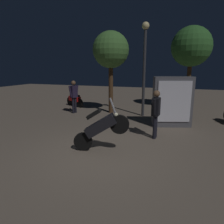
{
  "coord_description": "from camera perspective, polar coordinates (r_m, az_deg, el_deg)",
  "views": [
    {
      "loc": [
        2.07,
        -5.0,
        2.46
      ],
      "look_at": [
        -0.08,
        1.19,
        1.0
      ],
      "focal_mm": 32.09,
      "sensor_mm": 36.0,
      "label": 1
    }
  ],
  "objects": [
    {
      "name": "motorcycle_black_foreground",
      "position": [
        5.88,
        -3.26,
        -4.44
      ],
      "size": [
        1.65,
        0.48,
        1.63
      ],
      "rotation": [
        0.0,
        0.0,
        0.2
      ],
      "color": "black",
      "rests_on": "ground_plane"
    },
    {
      "name": "motorcycle_red_parked_left",
      "position": [
        13.09,
        -10.58,
        3.47
      ],
      "size": [
        1.53,
        0.82,
        1.11
      ],
      "rotation": [
        0.0,
        0.0,
        2.69
      ],
      "color": "black",
      "rests_on": "ground_plane"
    },
    {
      "name": "person_bystander_far",
      "position": [
        11.1,
        -10.82,
        5.14
      ],
      "size": [
        0.35,
        0.66,
        1.77
      ],
      "rotation": [
        0.0,
        0.0,
        2.8
      ],
      "color": "black",
      "rests_on": "ground_plane"
    },
    {
      "name": "person_rider_beside",
      "position": [
        7.09,
        12.39,
        0.54
      ],
      "size": [
        0.28,
        0.67,
        1.71
      ],
      "rotation": [
        0.0,
        0.0,
        6.18
      ],
      "color": "black",
      "rests_on": "ground_plane"
    },
    {
      "name": "streetlamp_near",
      "position": [
        10.3,
        9.26,
        15.1
      ],
      "size": [
        0.36,
        0.36,
        4.58
      ],
      "color": "#38383D",
      "rests_on": "ground_plane"
    },
    {
      "name": "tree_left_bg",
      "position": [
        10.95,
        -0.35,
        17.08
      ],
      "size": [
        1.9,
        1.9,
        4.32
      ],
      "color": "#4C331E",
      "rests_on": "ground_plane"
    },
    {
      "name": "tree_center_bg",
      "position": [
        12.77,
        21.67,
        16.82
      ],
      "size": [
        2.26,
        2.26,
        4.75
      ],
      "color": "#4C331E",
      "rests_on": "ground_plane"
    },
    {
      "name": "kiosk_billboard",
      "position": [
        8.77,
        16.83,
        2.79
      ],
      "size": [
        1.68,
        0.96,
        2.1
      ],
      "rotation": [
        0.0,
        0.0,
        3.45
      ],
      "color": "#595960",
      "rests_on": "ground_plane"
    },
    {
      "name": "ground_plane",
      "position": [
        5.95,
        -3.08,
        -11.9
      ],
      "size": [
        40.0,
        40.0,
        0.0
      ],
      "primitive_type": "plane",
      "color": "#756656"
    }
  ]
}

